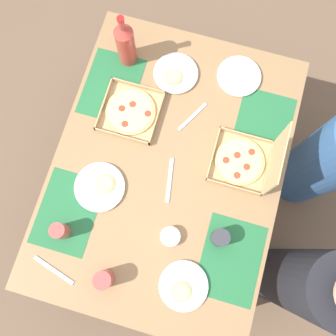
{
  "coord_description": "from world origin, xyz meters",
  "views": [
    {
      "loc": [
        0.35,
        0.1,
        2.37
      ],
      "look_at": [
        0.0,
        0.0,
        0.74
      ],
      "focal_mm": 38.29,
      "sensor_mm": 36.0,
      "label": 1
    }
  ],
  "objects_px": {
    "diner_right_seat": "(304,282)",
    "plate_far_left": "(100,187)",
    "cup_spare": "(104,280)",
    "cup_red": "(60,231)",
    "soda_bottle": "(126,44)",
    "plate_middle": "(183,286)",
    "cup_clear_right": "(220,238)",
    "diner_left_seat": "(327,161)",
    "pizza_box_corner_left": "(247,161)",
    "pizza_box_edge_far": "(131,112)",
    "plate_near_left": "(239,76)",
    "plate_far_right": "(175,74)",
    "condiment_bowl": "(170,237)"
  },
  "relations": [
    {
      "from": "plate_middle",
      "to": "diner_left_seat",
      "type": "xyz_separation_m",
      "value": [
        -0.81,
        0.58,
        -0.24
      ]
    },
    {
      "from": "plate_far_right",
      "to": "plate_near_left",
      "type": "bearing_deg",
      "value": 103.72
    },
    {
      "from": "plate_near_left",
      "to": "condiment_bowl",
      "type": "relative_size",
      "value": 2.45
    },
    {
      "from": "cup_spare",
      "to": "diner_left_seat",
      "type": "xyz_separation_m",
      "value": [
        -0.87,
        0.92,
        -0.28
      ]
    },
    {
      "from": "plate_middle",
      "to": "cup_red",
      "type": "height_order",
      "value": "cup_red"
    },
    {
      "from": "pizza_box_corner_left",
      "to": "cup_red",
      "type": "relative_size",
      "value": 2.75
    },
    {
      "from": "pizza_box_corner_left",
      "to": "cup_spare",
      "type": "relative_size",
      "value": 2.76
    },
    {
      "from": "cup_clear_right",
      "to": "diner_right_seat",
      "type": "relative_size",
      "value": 0.07
    },
    {
      "from": "cup_spare",
      "to": "diner_left_seat",
      "type": "height_order",
      "value": "diner_left_seat"
    },
    {
      "from": "cup_clear_right",
      "to": "cup_red",
      "type": "distance_m",
      "value": 0.7
    },
    {
      "from": "plate_far_left",
      "to": "condiment_bowl",
      "type": "height_order",
      "value": "condiment_bowl"
    },
    {
      "from": "pizza_box_corner_left",
      "to": "plate_middle",
      "type": "distance_m",
      "value": 0.62
    },
    {
      "from": "diner_left_seat",
      "to": "plate_far_left",
      "type": "bearing_deg",
      "value": -65.1
    },
    {
      "from": "plate_near_left",
      "to": "pizza_box_edge_far",
      "type": "bearing_deg",
      "value": -54.6
    },
    {
      "from": "plate_near_left",
      "to": "diner_left_seat",
      "type": "bearing_deg",
      "value": 69.53
    },
    {
      "from": "soda_bottle",
      "to": "cup_clear_right",
      "type": "bearing_deg",
      "value": 41.7
    },
    {
      "from": "pizza_box_edge_far",
      "to": "plate_far_left",
      "type": "height_order",
      "value": "pizza_box_edge_far"
    },
    {
      "from": "pizza_box_edge_far",
      "to": "cup_clear_right",
      "type": "relative_size",
      "value": 3.13
    },
    {
      "from": "soda_bottle",
      "to": "cup_clear_right",
      "type": "relative_size",
      "value": 3.7
    },
    {
      "from": "soda_bottle",
      "to": "plate_middle",
      "type": "bearing_deg",
      "value": 29.66
    },
    {
      "from": "plate_far_left",
      "to": "plate_far_right",
      "type": "distance_m",
      "value": 0.66
    },
    {
      "from": "diner_right_seat",
      "to": "pizza_box_corner_left",
      "type": "bearing_deg",
      "value": -134.49
    },
    {
      "from": "cup_spare",
      "to": "cup_red",
      "type": "distance_m",
      "value": 0.28
    },
    {
      "from": "diner_right_seat",
      "to": "plate_far_left",
      "type": "bearing_deg",
      "value": -97.97
    },
    {
      "from": "plate_far_right",
      "to": "plate_middle",
      "type": "bearing_deg",
      "value": 17.73
    },
    {
      "from": "plate_near_left",
      "to": "diner_left_seat",
      "type": "height_order",
      "value": "diner_left_seat"
    },
    {
      "from": "pizza_box_corner_left",
      "to": "plate_far_left",
      "type": "relative_size",
      "value": 1.28
    },
    {
      "from": "plate_far_left",
      "to": "diner_right_seat",
      "type": "bearing_deg",
      "value": 82.03
    },
    {
      "from": "pizza_box_corner_left",
      "to": "soda_bottle",
      "type": "relative_size",
      "value": 0.93
    },
    {
      "from": "plate_middle",
      "to": "diner_right_seat",
      "type": "height_order",
      "value": "diner_right_seat"
    },
    {
      "from": "pizza_box_edge_far",
      "to": "plate_near_left",
      "type": "xyz_separation_m",
      "value": [
        -0.33,
        0.46,
        -0.0
      ]
    },
    {
      "from": "plate_far_right",
      "to": "cup_clear_right",
      "type": "height_order",
      "value": "cup_clear_right"
    },
    {
      "from": "cup_clear_right",
      "to": "diner_left_seat",
      "type": "distance_m",
      "value": 0.79
    },
    {
      "from": "plate_middle",
      "to": "cup_clear_right",
      "type": "bearing_deg",
      "value": 157.9
    },
    {
      "from": "plate_near_left",
      "to": "plate_far_right",
      "type": "bearing_deg",
      "value": -76.28
    },
    {
      "from": "plate_far_left",
      "to": "plate_far_right",
      "type": "xyz_separation_m",
      "value": [
        -0.64,
        0.18,
        -0.0
      ]
    },
    {
      "from": "pizza_box_edge_far",
      "to": "diner_right_seat",
      "type": "distance_m",
      "value": 1.19
    },
    {
      "from": "plate_far_right",
      "to": "soda_bottle",
      "type": "bearing_deg",
      "value": -94.92
    },
    {
      "from": "plate_middle",
      "to": "soda_bottle",
      "type": "bearing_deg",
      "value": -150.34
    },
    {
      "from": "pizza_box_edge_far",
      "to": "plate_far_right",
      "type": "distance_m",
      "value": 0.29
    },
    {
      "from": "pizza_box_edge_far",
      "to": "soda_bottle",
      "type": "relative_size",
      "value": 0.85
    },
    {
      "from": "cup_red",
      "to": "diner_right_seat",
      "type": "bearing_deg",
      "value": 94.38
    },
    {
      "from": "plate_far_left",
      "to": "condiment_bowl",
      "type": "xyz_separation_m",
      "value": [
        0.13,
        0.37,
        0.01
      ]
    },
    {
      "from": "pizza_box_corner_left",
      "to": "plate_far_right",
      "type": "bearing_deg",
      "value": -128.3
    },
    {
      "from": "plate_middle",
      "to": "cup_red",
      "type": "xyz_separation_m",
      "value": [
        -0.08,
        -0.58,
        0.04
      ]
    },
    {
      "from": "cup_red",
      "to": "condiment_bowl",
      "type": "height_order",
      "value": "cup_red"
    },
    {
      "from": "pizza_box_corner_left",
      "to": "cup_spare",
      "type": "xyz_separation_m",
      "value": [
        0.67,
        -0.46,
        0.01
      ]
    },
    {
      "from": "cup_clear_right",
      "to": "plate_far_right",
      "type": "bearing_deg",
      "value": -150.48
    },
    {
      "from": "plate_middle",
      "to": "diner_left_seat",
      "type": "distance_m",
      "value": 1.03
    },
    {
      "from": "pizza_box_corner_left",
      "to": "plate_near_left",
      "type": "bearing_deg",
      "value": -162.39
    }
  ]
}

